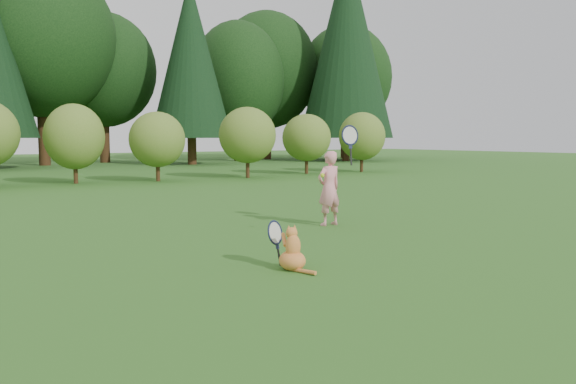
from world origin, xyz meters
TOP-DOWN VIEW (x-y plane):
  - ground at (0.00, 0.00)m, footprint 100.00×100.00m
  - shrub_row at (0.00, 13.00)m, footprint 28.00×3.00m
  - woodland_backdrop at (0.00, 23.00)m, footprint 48.00×10.00m
  - child at (1.48, 1.40)m, footprint 0.73×0.45m
  - cat at (-0.92, -0.94)m, footprint 0.44×0.71m
  - tennis_ball at (0.71, 0.61)m, footprint 0.07×0.07m

SIDE VIEW (x-z plane):
  - ground at x=0.00m, z-range 0.00..0.00m
  - cat at x=-0.92m, z-range -0.09..0.62m
  - child at x=1.48m, z-range -0.29..1.65m
  - tennis_ball at x=0.71m, z-range 0.91..0.98m
  - shrub_row at x=0.00m, z-range 0.00..2.80m
  - woodland_backdrop at x=0.00m, z-range 0.00..15.00m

